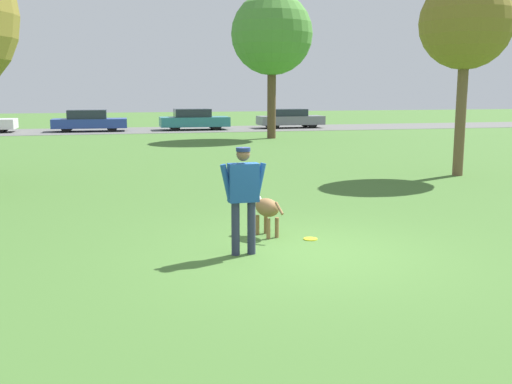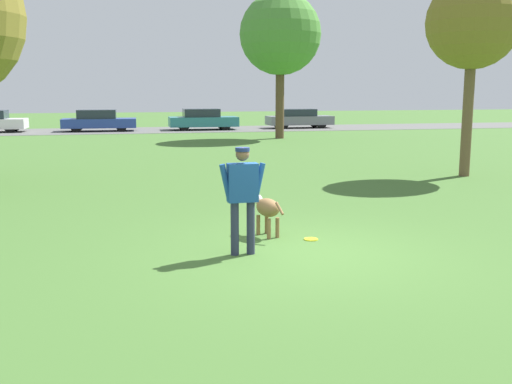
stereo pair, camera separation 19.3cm
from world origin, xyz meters
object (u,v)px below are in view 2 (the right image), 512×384
Objects in this scene: frisbee at (311,239)px; dog at (267,209)px; parked_car_grey at (299,118)px; tree_far_right at (280,34)px; parked_car_teal at (203,119)px; tree_near_right at (473,24)px; person at (243,191)px; parked_car_blue at (99,121)px.

dog is at bearing 146.74° from frisbee.
parked_car_grey is at bearing -35.84° from dog.
tree_far_right reaches higher than parked_car_teal.
parked_car_teal is (-3.10, 7.56, -4.70)m from tree_far_right.
frisbee is (0.69, -0.45, -0.48)m from dog.
tree_far_right is 14.83m from tree_near_right.
tree_far_right reaches higher than frisbee.
tree_near_right reaches higher than dog.
parked_car_blue is at bearing 94.05° from person.
tree_far_right is 1.29× the size of tree_near_right.
tree_far_right reaches higher than parked_car_blue.
parked_car_grey is (8.40, 29.05, 0.63)m from frisbee.
person is 6.96× the size of frisbee.
dog is at bearing -108.85° from parked_car_grey.
tree_near_right is at bearing -95.09° from parked_car_grey.
frisbee is 0.03× the size of tree_far_right.
parked_car_grey is (3.43, 7.95, -4.72)m from tree_far_right.
tree_near_right is at bearing -82.63° from tree_far_right.
tree_far_right is 9.86m from parked_car_grey.
frisbee is 30.24m from parked_car_grey.
tree_near_right is 1.33× the size of parked_car_grey.
dog reaches higher than frisbee.
tree_near_right reaches higher than parked_car_teal.
tree_far_right reaches higher than tree_near_right.
person is at bearing -82.26° from parked_car_blue.
frisbee is 10.39m from tree_near_right.
tree_far_right is (6.31, 21.76, 4.34)m from person.
tree_far_right is (4.97, 21.10, 5.35)m from frisbee.
person is 0.23× the size of tree_far_right.
parked_car_blue is 6.46m from parked_car_teal.
parked_car_teal is at bearing 112.33° from tree_far_right.
parked_car_blue is 1.02× the size of parked_car_grey.
parked_car_grey is (9.74, 29.70, -0.38)m from person.
dog is 0.16× the size of tree_near_right.
tree_near_right is 1.34× the size of parked_car_teal.
dog is 28.55m from parked_car_blue.
dog is at bearing -95.16° from parked_car_teal.
parked_car_grey is at bearing 86.14° from tree_near_right.
parked_car_teal reaches higher than parked_car_grey.
person is 0.39× the size of parked_car_teal.
person is 0.38× the size of parked_car_blue.
person reaches higher than frisbee.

